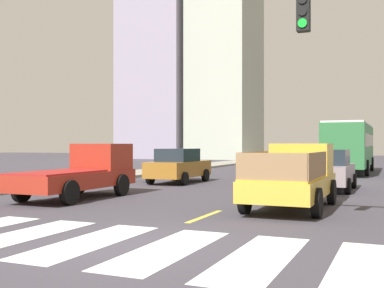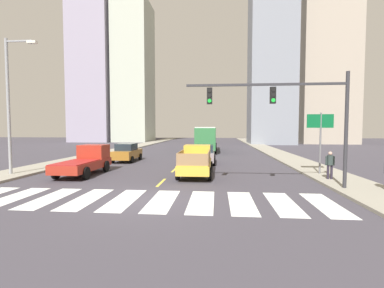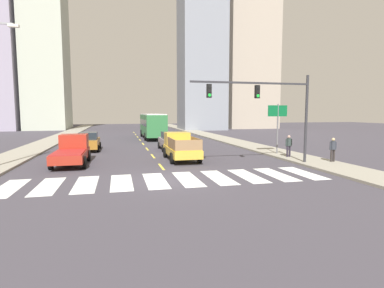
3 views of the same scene
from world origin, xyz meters
name	(u,v)px [view 1 (image 1 of 3)]	position (x,y,z in m)	size (l,w,h in m)	color
ground_plane	(128,245)	(0.00, 0.00, 0.00)	(160.00, 160.00, 0.00)	#3D3A43
sidewalk_left	(129,174)	(-10.62, 18.00, 0.07)	(3.04, 110.00, 0.15)	gray
crosswalk_stripe_3	(23,235)	(-2.58, 0.00, 0.00)	(1.07, 3.84, 0.01)	silver
crosswalk_stripe_4	(90,241)	(-0.86, 0.00, 0.00)	(1.07, 3.84, 0.01)	silver
crosswalk_stripe_5	(168,249)	(0.86, 0.00, 0.00)	(1.07, 3.84, 0.01)	silver
crosswalk_stripe_6	(259,258)	(2.58, 0.00, 0.00)	(1.07, 3.84, 0.01)	silver
crosswalk_stripe_7	(366,268)	(4.30, 0.00, 0.00)	(1.07, 3.84, 0.01)	silver
lane_dash_0	(205,216)	(0.00, 4.00, 0.00)	(0.16, 2.40, 0.01)	yellow
lane_dash_1	(255,197)	(0.00, 9.00, 0.00)	(0.16, 2.40, 0.01)	yellow
lane_dash_2	(285,186)	(0.00, 14.00, 0.00)	(0.16, 2.40, 0.01)	yellow
lane_dash_3	(304,179)	(0.00, 19.00, 0.00)	(0.16, 2.40, 0.01)	yellow
lane_dash_4	(318,174)	(0.00, 24.00, 0.00)	(0.16, 2.40, 0.01)	yellow
lane_dash_5	(328,170)	(0.00, 29.00, 0.00)	(0.16, 2.40, 0.01)	yellow
lane_dash_6	(336,167)	(0.00, 34.00, 0.00)	(0.16, 2.40, 0.01)	yellow
lane_dash_7	(342,165)	(0.00, 39.00, 0.00)	(0.16, 2.40, 0.01)	yellow
pickup_stakebed	(294,177)	(1.83, 6.87, 0.94)	(2.18, 5.20, 1.96)	gold
pickup_dark	(83,172)	(-5.79, 6.55, 0.92)	(2.18, 5.20, 1.96)	#9E291B
city_bus	(350,144)	(1.83, 25.92, 1.95)	(2.72, 10.80, 3.32)	#2F713D
sedan_near_left	(179,166)	(-5.36, 13.93, 0.86)	(2.02, 4.40, 1.72)	#A06824
sedan_far	(328,170)	(2.10, 12.78, 0.86)	(2.02, 4.40, 1.72)	gray
block_mid_right	(226,38)	(-16.60, 53.51, 16.36)	(7.88, 10.52, 32.72)	#AFB7A6
block_low_right	(161,31)	(-25.81, 52.26, 17.96)	(9.38, 9.85, 35.92)	#948CA2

